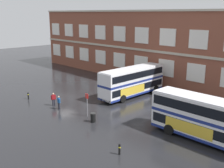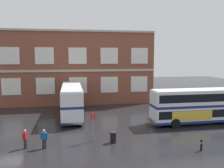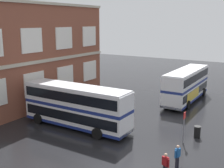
# 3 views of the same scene
# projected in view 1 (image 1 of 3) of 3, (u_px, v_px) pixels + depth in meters

# --- Properties ---
(ground_plane) EXTENTS (120.00, 120.00, 0.00)m
(ground_plane) POSITION_uv_depth(u_px,v_px,m) (76.00, 94.00, 40.44)
(ground_plane) COLOR black
(brick_terminal_building) EXTENTS (45.63, 8.19, 12.07)m
(brick_terminal_building) POSITION_uv_depth(u_px,v_px,m) (134.00, 44.00, 51.76)
(brick_terminal_building) COLOR brown
(brick_terminal_building) RESTS_ON ground
(double_decker_near) EXTENTS (2.89, 11.01, 4.07)m
(double_decker_near) POSITION_uv_depth(u_px,v_px,m) (132.00, 81.00, 39.16)
(double_decker_near) COLOR silver
(double_decker_near) RESTS_ON ground
(double_decker_middle) EXTENTS (11.01, 2.91, 4.07)m
(double_decker_middle) POSITION_uv_depth(u_px,v_px,m) (209.00, 120.00, 24.98)
(double_decker_middle) COLOR silver
(double_decker_middle) RESTS_ON ground
(waiting_passenger) EXTENTS (0.64, 0.33, 1.70)m
(waiting_passenger) POSITION_uv_depth(u_px,v_px,m) (59.00, 102.00, 33.84)
(waiting_passenger) COLOR black
(waiting_passenger) RESTS_ON ground
(second_passenger) EXTENTS (0.37, 0.63, 1.70)m
(second_passenger) POSITION_uv_depth(u_px,v_px,m) (53.00, 99.00, 35.12)
(second_passenger) COLOR black
(second_passenger) RESTS_ON ground
(bus_stand_flag) EXTENTS (0.44, 0.10, 2.70)m
(bus_stand_flag) POSITION_uv_depth(u_px,v_px,m) (87.00, 103.00, 31.35)
(bus_stand_flag) COLOR slate
(bus_stand_flag) RESTS_ON ground
(station_litter_bin) EXTENTS (0.60, 0.60, 1.03)m
(station_litter_bin) POSITION_uv_depth(u_px,v_px,m) (93.00, 117.00, 29.93)
(station_litter_bin) COLOR black
(station_litter_bin) RESTS_ON ground
(safety_bollard_west) EXTENTS (0.19, 0.19, 0.95)m
(safety_bollard_west) POSITION_uv_depth(u_px,v_px,m) (28.00, 96.00, 37.88)
(safety_bollard_west) COLOR black
(safety_bollard_west) RESTS_ON ground
(safety_bollard_east) EXTENTS (0.19, 0.19, 0.95)m
(safety_bollard_east) POSITION_uv_depth(u_px,v_px,m) (119.00, 149.00, 23.00)
(safety_bollard_east) COLOR black
(safety_bollard_east) RESTS_ON ground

